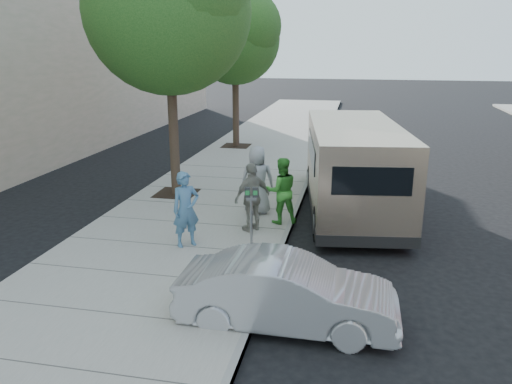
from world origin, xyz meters
The scene contains 12 objects.
ground centered at (0.00, 0.00, 0.00)m, with size 120.00×120.00×0.00m, color black.
sidewalk centered at (-1.00, 0.00, 0.07)m, with size 5.00×60.00×0.15m, color gray.
curb_face centered at (1.44, 0.00, 0.07)m, with size 0.12×60.00×0.16m, color gray.
tree_near centered at (-2.25, 2.40, 5.55)m, with size 4.62×4.60×7.53m.
tree_far centered at (-2.25, 10.00, 4.88)m, with size 3.92×3.80×6.49m.
parking_meter centered at (0.82, -1.30, 1.16)m, with size 0.30×0.16×1.40m.
van centered at (2.91, 2.13, 1.30)m, with size 3.04×6.86×2.46m.
sedan centered at (2.00, -4.04, 0.59)m, with size 1.25×3.59×1.18m, color #A6A8AD.
person_officer centered at (-0.63, -1.43, 1.00)m, with size 0.62×0.41×1.69m, color teal.
person_green_shirt centered at (1.20, 0.48, 0.99)m, with size 0.81×0.63×1.67m, color green.
person_gray_shirt centered at (0.47, 1.08, 1.06)m, with size 0.89×0.58×1.82m, color #9A9A9C.
person_striped_polo centered at (0.61, -0.21, 0.99)m, with size 0.98×0.41×1.67m, color gray.
Camera 1 is at (2.97, -11.31, 4.46)m, focal length 35.00 mm.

